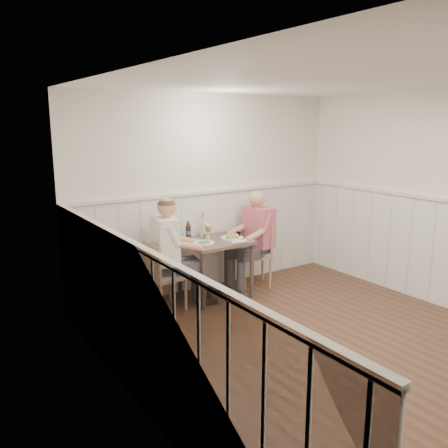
% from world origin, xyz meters
% --- Properties ---
extents(ground_plane, '(4.50, 4.50, 0.00)m').
position_xyz_m(ground_plane, '(0.00, 0.00, 0.00)').
color(ground_plane, '#462E1E').
extents(room_shell, '(4.04, 4.54, 2.60)m').
position_xyz_m(room_shell, '(0.00, 0.00, 1.52)').
color(room_shell, white).
rests_on(room_shell, ground).
extents(wainscot, '(4.00, 4.49, 1.34)m').
position_xyz_m(wainscot, '(0.00, 0.69, 0.69)').
color(wainscot, silver).
rests_on(wainscot, ground).
extents(dining_table, '(0.83, 0.70, 0.75)m').
position_xyz_m(dining_table, '(-0.16, 1.84, 0.64)').
color(dining_table, '#484138').
rests_on(dining_table, ground).
extents(chair_right, '(0.55, 0.55, 0.90)m').
position_xyz_m(chair_right, '(0.57, 1.88, 0.49)').
color(chair_right, '#B07957').
rests_on(chair_right, ground).
extents(chair_left, '(0.44, 0.44, 0.86)m').
position_xyz_m(chair_left, '(-0.96, 1.78, 0.46)').
color(chair_left, '#B07957').
rests_on(chair_left, ground).
extents(man_in_pink, '(0.66, 0.46, 1.36)m').
position_xyz_m(man_in_pink, '(0.52, 1.86, 0.57)').
color(man_in_pink, '#3F3F47').
rests_on(man_in_pink, ground).
extents(diner_cream, '(0.69, 0.49, 1.39)m').
position_xyz_m(diner_cream, '(-0.85, 1.80, 0.58)').
color(diner_cream, '#3F3F47').
rests_on(diner_cream, ground).
extents(plate_man, '(0.30, 0.30, 0.07)m').
position_xyz_m(plate_man, '(0.06, 1.78, 0.77)').
color(plate_man, white).
rests_on(plate_man, dining_table).
extents(plate_diner, '(0.26, 0.26, 0.06)m').
position_xyz_m(plate_diner, '(-0.37, 1.77, 0.77)').
color(plate_diner, white).
rests_on(plate_diner, dining_table).
extents(beer_glass_a, '(0.07, 0.07, 0.17)m').
position_xyz_m(beer_glass_a, '(-0.12, 2.09, 0.86)').
color(beer_glass_a, silver).
rests_on(beer_glass_a, dining_table).
extents(beer_glass_b, '(0.07, 0.07, 0.17)m').
position_xyz_m(beer_glass_b, '(-0.15, 2.02, 0.87)').
color(beer_glass_b, silver).
rests_on(beer_glass_b, dining_table).
extents(beer_bottle, '(0.07, 0.07, 0.25)m').
position_xyz_m(beer_bottle, '(-0.43, 2.05, 0.86)').
color(beer_bottle, black).
rests_on(beer_bottle, dining_table).
extents(rolled_napkin, '(0.20, 0.06, 0.04)m').
position_xyz_m(rolled_napkin, '(-0.01, 1.53, 0.77)').
color(rolled_napkin, white).
rests_on(rolled_napkin, dining_table).
extents(grass_vase, '(0.04, 0.04, 0.36)m').
position_xyz_m(grass_vase, '(-0.20, 2.11, 0.91)').
color(grass_vase, silver).
rests_on(grass_vase, dining_table).
extents(gingham_mat, '(0.38, 0.34, 0.01)m').
position_xyz_m(gingham_mat, '(-0.49, 2.00, 0.75)').
color(gingham_mat, '#616AA4').
rests_on(gingham_mat, dining_table).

